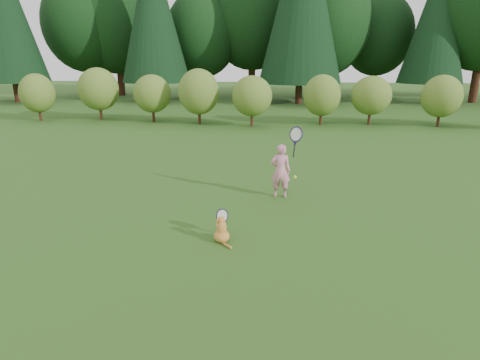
# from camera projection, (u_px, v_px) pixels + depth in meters

# --- Properties ---
(ground) EXTENTS (100.00, 100.00, 0.00)m
(ground) POSITION_uv_depth(u_px,v_px,m) (227.00, 223.00, 8.41)
(ground) COLOR #245217
(ground) RESTS_ON ground
(shrub_row) EXTENTS (28.00, 3.00, 2.80)m
(shrub_row) POSITION_uv_depth(u_px,v_px,m) (259.00, 97.00, 20.37)
(shrub_row) COLOR #547223
(shrub_row) RESTS_ON ground
(child) EXTENTS (0.77, 0.50, 1.99)m
(child) POSITION_uv_depth(u_px,v_px,m) (281.00, 170.00, 9.77)
(child) COLOR pink
(child) RESTS_ON ground
(cat) EXTENTS (0.46, 0.70, 0.69)m
(cat) POSITION_uv_depth(u_px,v_px,m) (222.00, 228.00, 7.51)
(cat) COLOR #C48125
(cat) RESTS_ON ground
(tennis_ball) EXTENTS (0.07, 0.07, 0.07)m
(tennis_ball) POSITION_uv_depth(u_px,v_px,m) (295.00, 177.00, 7.76)
(tennis_ball) COLOR yellow
(tennis_ball) RESTS_ON ground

